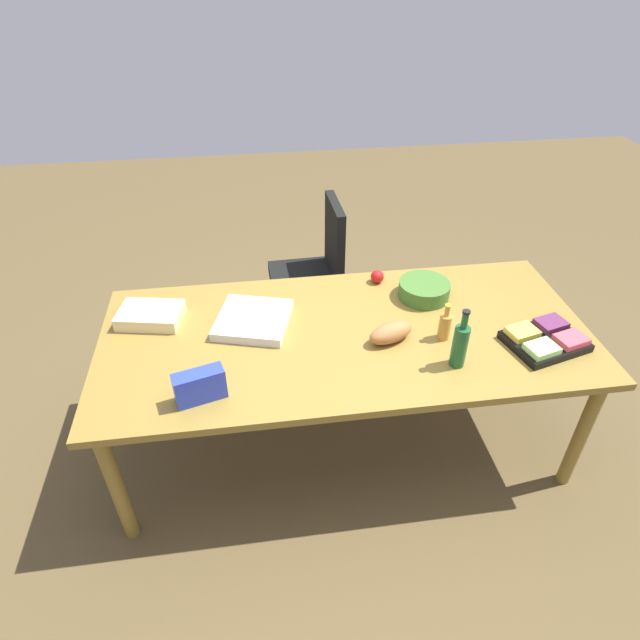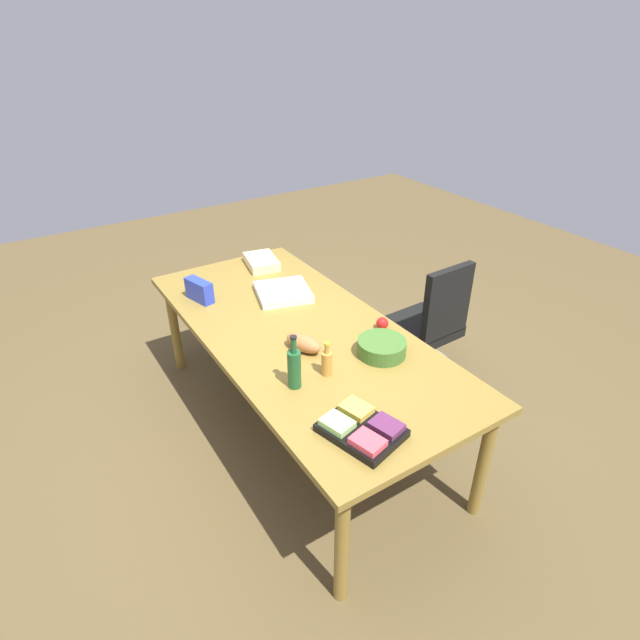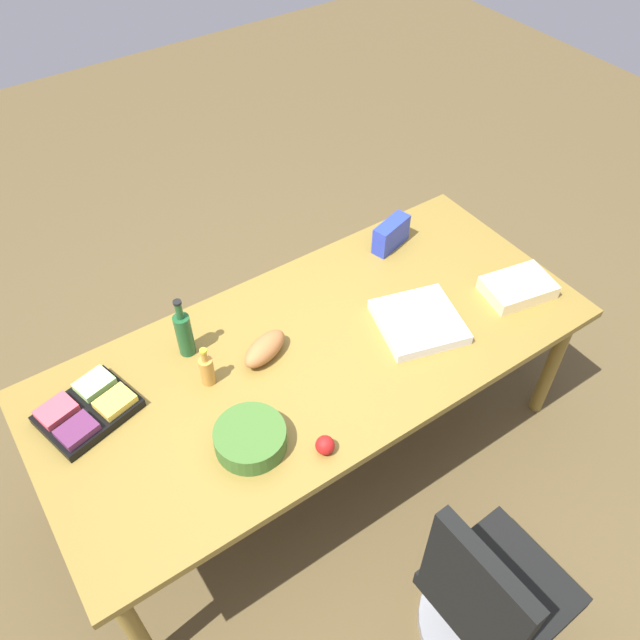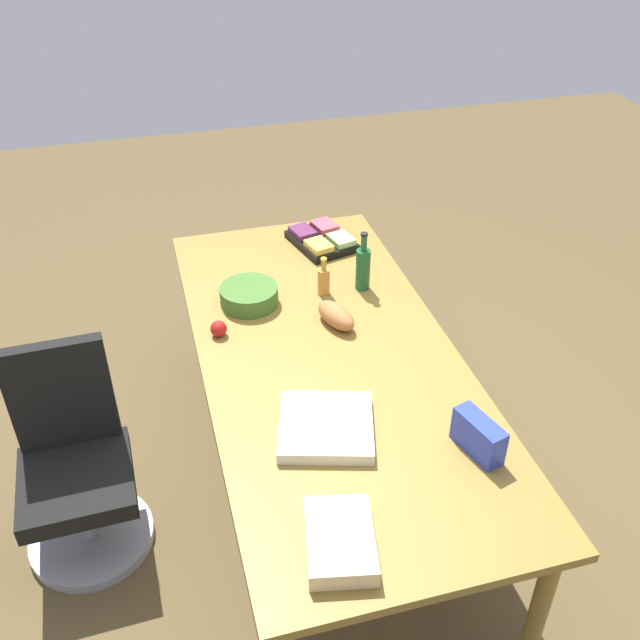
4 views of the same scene
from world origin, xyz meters
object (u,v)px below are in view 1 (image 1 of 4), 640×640
at_px(apple_red, 377,277).
at_px(dressing_bottle, 445,326).
at_px(fruit_platter, 545,340).
at_px(chip_bag_blue, 200,386).
at_px(bread_loaf, 391,333).
at_px(sheet_cake, 150,315).
at_px(salad_bowl, 424,290).
at_px(conference_table, 346,343).
at_px(wine_bottle, 460,344).
at_px(pizza_box, 253,320).
at_px(office_chair, 312,283).

bearing_deg(apple_red, dressing_bottle, -69.10).
height_order(fruit_platter, chip_bag_blue, chip_bag_blue).
bearing_deg(chip_bag_blue, bread_loaf, 16.93).
bearing_deg(chip_bag_blue, sheet_cake, 114.60).
distance_m(salad_bowl, bread_loaf, 0.45).
bearing_deg(conference_table, apple_red, 59.38).
relative_size(wine_bottle, salad_bowl, 1.10).
xyz_separation_m(pizza_box, sheet_cake, (-0.53, 0.10, 0.01)).
bearing_deg(wine_bottle, chip_bag_blue, -176.95).
relative_size(office_chair, fruit_platter, 2.34).
height_order(conference_table, wine_bottle, wine_bottle).
bearing_deg(wine_bottle, apple_red, 105.57).
height_order(conference_table, pizza_box, pizza_box).
distance_m(wine_bottle, dressing_bottle, 0.21).
xyz_separation_m(conference_table, bread_loaf, (0.21, -0.10, 0.12)).
distance_m(wine_bottle, apple_red, 0.79).
distance_m(apple_red, salad_bowl, 0.29).
bearing_deg(salad_bowl, pizza_box, -172.80).
distance_m(bread_loaf, sheet_cake, 1.25).
bearing_deg(pizza_box, sheet_cake, -174.78).
bearing_deg(bread_loaf, office_chair, 100.68).
bearing_deg(dressing_bottle, apple_red, 110.90).
height_order(conference_table, salad_bowl, salad_bowl).
relative_size(office_chair, dressing_bottle, 4.83).
distance_m(wine_bottle, pizza_box, 1.05).
bearing_deg(conference_table, sheet_cake, 166.25).
bearing_deg(office_chair, bread_loaf, -79.32).
bearing_deg(chip_bag_blue, pizza_box, 64.45).
bearing_deg(office_chair, conference_table, -88.60).
distance_m(conference_table, chip_bag_blue, 0.82).
xyz_separation_m(office_chair, pizza_box, (-0.44, -1.01, 0.46)).
relative_size(wine_bottle, bread_loaf, 1.30).
distance_m(fruit_platter, chip_bag_blue, 1.68).
height_order(pizza_box, sheet_cake, sheet_cake).
bearing_deg(sheet_cake, apple_red, 9.13).
bearing_deg(fruit_platter, bread_loaf, 169.61).
height_order(pizza_box, dressing_bottle, dressing_bottle).
relative_size(salad_bowl, sheet_cake, 0.88).
relative_size(bread_loaf, chip_bag_blue, 1.09).
distance_m(fruit_platter, bread_loaf, 0.76).
bearing_deg(wine_bottle, bread_loaf, 141.04).
relative_size(conference_table, wine_bottle, 8.01).
relative_size(fruit_platter, sheet_cake, 1.31).
bearing_deg(fruit_platter, salad_bowl, 133.54).
relative_size(fruit_platter, bread_loaf, 1.75).
bearing_deg(sheet_cake, pizza_box, -10.84).
relative_size(apple_red, chip_bag_blue, 0.35).
xyz_separation_m(apple_red, bread_loaf, (-0.06, -0.54, 0.01)).
height_order(fruit_platter, dressing_bottle, dressing_bottle).
bearing_deg(wine_bottle, dressing_bottle, 89.66).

